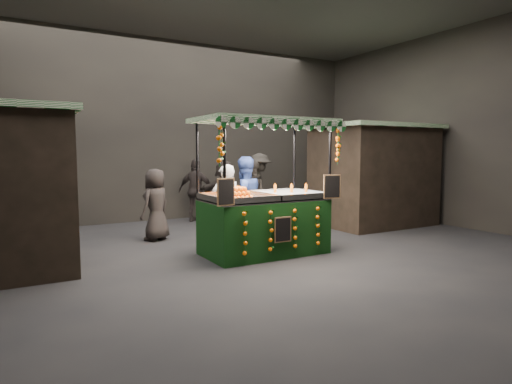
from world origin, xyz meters
TOP-DOWN VIEW (x-y plane):
  - ground at (0.00, 0.00)m, footprint 12.00×12.00m
  - market_hall at (0.00, 0.00)m, footprint 12.10×10.10m
  - neighbour_stall_right at (4.40, 1.50)m, footprint 3.00×2.20m
  - juice_stall at (0.23, 0.03)m, footprint 2.58×1.52m
  - vendor_grey at (-0.19, 0.85)m, footprint 0.65×0.48m
  - vendor_blue at (0.37, 1.15)m, footprint 0.90×0.72m
  - shopper_0 at (-3.57, 2.67)m, footprint 0.70×0.53m
  - shopper_1 at (1.29, 2.29)m, footprint 1.02×0.95m
  - shopper_2 at (0.55, 4.21)m, footprint 1.02×0.99m
  - shopper_3 at (2.27, 3.74)m, footprint 1.28×1.38m
  - shopper_4 at (-1.16, 2.29)m, footprint 0.90×0.82m
  - shopper_5 at (0.96, 3.30)m, footprint 1.38×1.55m

SIDE VIEW (x-z plane):
  - ground at x=0.00m, z-range 0.00..0.00m
  - shopper_4 at x=-1.16m, z-range 0.00..1.54m
  - juice_stall at x=0.23m, z-range -0.47..2.03m
  - vendor_grey at x=-0.19m, z-range 0.00..1.66m
  - shopper_1 at x=1.29m, z-range 0.00..1.68m
  - shopper_5 at x=0.96m, z-range 0.00..1.70m
  - shopper_2 at x=0.55m, z-range 0.00..1.71m
  - shopper_0 at x=-3.57m, z-range 0.00..1.71m
  - vendor_blue at x=0.37m, z-range 0.00..1.80m
  - shopper_3 at x=2.27m, z-range 0.00..1.87m
  - neighbour_stall_right at x=4.40m, z-range 0.01..2.61m
  - market_hall at x=0.00m, z-range 0.86..5.91m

